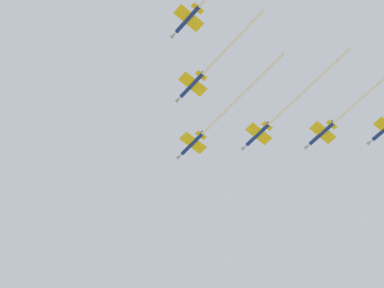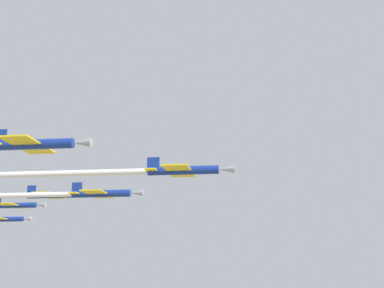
% 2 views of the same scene
% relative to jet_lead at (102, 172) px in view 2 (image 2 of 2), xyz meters
% --- Properties ---
extents(jet_lead, '(39.62, 35.70, 2.78)m').
position_rel_jet_lead_xyz_m(jet_lead, '(0.00, 0.00, 0.00)').
color(jet_lead, navy).
extents(jet_port_inner, '(31.41, 28.34, 2.78)m').
position_rel_jet_lead_xyz_m(jet_port_inner, '(-19.49, 2.68, -0.94)').
color(jet_port_inner, navy).
extents(jet_port_outer, '(34.13, 30.78, 2.78)m').
position_rel_jet_lead_xyz_m(jet_port_outer, '(-42.02, 2.65, 1.28)').
color(jet_port_outer, navy).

